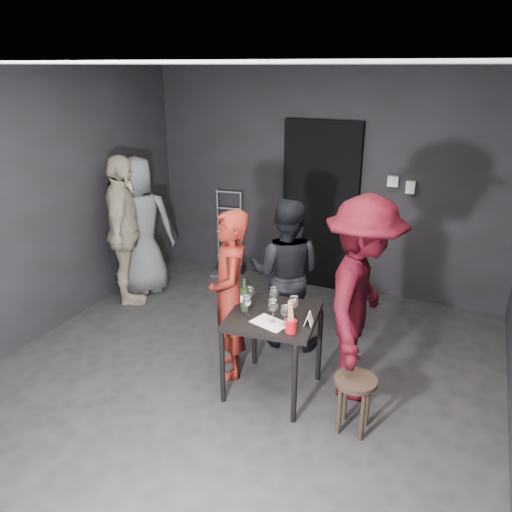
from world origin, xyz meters
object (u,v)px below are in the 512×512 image
at_px(breadstick_cup, 291,317).
at_px(hand_truck, 229,259).
at_px(tasting_table, 273,325).
at_px(server_red, 230,292).
at_px(bystander_grey, 138,217).
at_px(man_maroon, 363,283).
at_px(bystander_cream, 123,218).
at_px(woman_black, 286,272).
at_px(wine_bottle, 244,298).
at_px(stool, 355,390).

bearing_deg(breadstick_cup, hand_truck, 126.82).
relative_size(hand_truck, tasting_table, 1.54).
xyz_separation_m(server_red, bystander_grey, (-1.84, 1.15, 0.16)).
xyz_separation_m(tasting_table, man_maroon, (0.66, 0.30, 0.39)).
bearing_deg(tasting_table, bystander_cream, 157.36).
bearing_deg(man_maroon, bystander_grey, 68.53).
bearing_deg(man_maroon, tasting_table, 110.94).
xyz_separation_m(woman_black, bystander_cream, (-2.07, 0.12, 0.27)).
height_order(man_maroon, bystander_grey, man_maroon).
bearing_deg(wine_bottle, breadstick_cup, -21.26).
bearing_deg(bystander_grey, server_red, 114.90).
bearing_deg(stool, woman_black, 133.34).
bearing_deg(breadstick_cup, bystander_grey, 149.73).
bearing_deg(wine_bottle, man_maroon, 19.40).
relative_size(stool, bystander_cream, 0.22).
bearing_deg(hand_truck, bystander_cream, -129.58).
bearing_deg(server_red, bystander_grey, -153.64).
bearing_deg(server_red, bystander_cream, -146.27).
height_order(stool, breadstick_cup, breadstick_cup).
bearing_deg(stool, bystander_grey, 154.29).
height_order(stool, wine_bottle, wine_bottle).
bearing_deg(bystander_cream, breadstick_cup, -146.16).
relative_size(bystander_grey, wine_bottle, 6.91).
distance_m(man_maroon, bystander_grey, 3.12).
xyz_separation_m(server_red, woman_black, (0.26, 0.71, -0.04)).
xyz_separation_m(bystander_cream, breadstick_cup, (2.52, -1.17, -0.17)).
bearing_deg(breadstick_cup, woman_black, 113.23).
height_order(tasting_table, bystander_cream, bystander_cream).
xyz_separation_m(stool, bystander_cream, (-3.05, 1.16, 0.68)).
bearing_deg(woman_black, wine_bottle, 77.98).
relative_size(tasting_table, bystander_grey, 0.39).
height_order(man_maroon, wine_bottle, man_maroon).
height_order(tasting_table, man_maroon, man_maroon).
xyz_separation_m(stool, server_red, (-1.24, 0.33, 0.44)).
bearing_deg(wine_bottle, tasting_table, 5.35).
relative_size(server_red, bystander_cream, 0.78).
xyz_separation_m(woman_black, wine_bottle, (-0.04, -0.85, 0.08)).
relative_size(tasting_table, woman_black, 0.48).
height_order(bystander_grey, wine_bottle, bystander_grey).
bearing_deg(bystander_grey, man_maroon, 128.81).
xyz_separation_m(man_maroon, breadstick_cup, (-0.42, -0.51, -0.16)).
bearing_deg(bystander_cream, bystander_grey, -26.52).
bearing_deg(man_maroon, bystander_cream, 74.15).
bearing_deg(bystander_grey, bystander_cream, 61.72).
distance_m(tasting_table, bystander_cream, 2.50).
bearing_deg(bystander_grey, tasting_table, 118.10).
distance_m(man_maroon, breadstick_cup, 0.68).
distance_m(woman_black, bystander_cream, 2.09).
bearing_deg(breadstick_cup, tasting_table, 137.90).
height_order(tasting_table, breadstick_cup, breadstick_cup).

